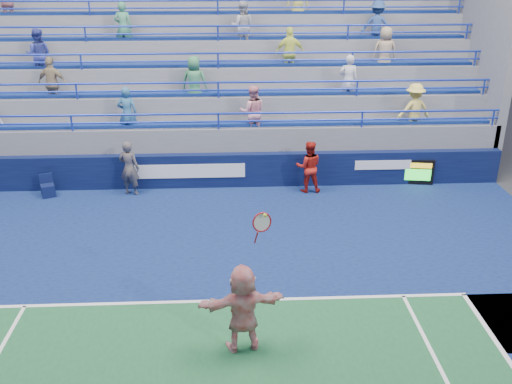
{
  "coord_description": "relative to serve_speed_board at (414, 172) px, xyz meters",
  "views": [
    {
      "loc": [
        0.36,
        -10.43,
        7.08
      ],
      "look_at": [
        0.97,
        2.5,
        1.5
      ],
      "focal_mm": 40.0,
      "sensor_mm": 36.0,
      "label": 1
    }
  ],
  "objects": [
    {
      "name": "line_judge",
      "position": [
        -9.0,
        -0.38,
        0.44
      ],
      "size": [
        0.72,
        0.56,
        1.73
      ],
      "primitive_type": "imported",
      "rotation": [
        0.0,
        0.0,
        2.88
      ],
      "color": "#151C3A",
      "rests_on": "ground"
    },
    {
      "name": "sponsor_wall",
      "position": [
        -6.25,
        0.11,
        0.13
      ],
      "size": [
        18.0,
        0.32,
        1.1
      ],
      "color": "#090F34",
      "rests_on": "ground"
    },
    {
      "name": "ground",
      "position": [
        -6.26,
        -6.38,
        -0.42
      ],
      "size": [
        120.0,
        120.0,
        0.0
      ],
      "primitive_type": "plane",
      "color": "#333538"
    },
    {
      "name": "tennis_player",
      "position": [
        -5.72,
        -7.94,
        0.47
      ],
      "size": [
        1.71,
        0.77,
        2.86
      ],
      "color": "white",
      "rests_on": "ground"
    },
    {
      "name": "judge_chair",
      "position": [
        -11.52,
        -0.44,
        -0.2
      ],
      "size": [
        0.51,
        0.52,
        0.7
      ],
      "color": "#0D153E",
      "rests_on": "ground"
    },
    {
      "name": "bleacher_stand",
      "position": [
        -6.25,
        3.89,
        1.12
      ],
      "size": [
        18.0,
        5.6,
        6.13
      ],
      "color": "slate",
      "rests_on": "ground"
    },
    {
      "name": "serve_speed_board",
      "position": [
        0.0,
        0.0,
        0.0
      ],
      "size": [
        1.22,
        0.3,
        0.84
      ],
      "color": "black",
      "rests_on": "ground"
    },
    {
      "name": "ball_girl",
      "position": [
        -3.49,
        -0.42,
        0.4
      ],
      "size": [
        0.82,
        0.65,
        1.65
      ],
      "primitive_type": "imported",
      "rotation": [
        0.0,
        0.0,
        3.11
      ],
      "color": "#B11C14",
      "rests_on": "ground"
    }
  ]
}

